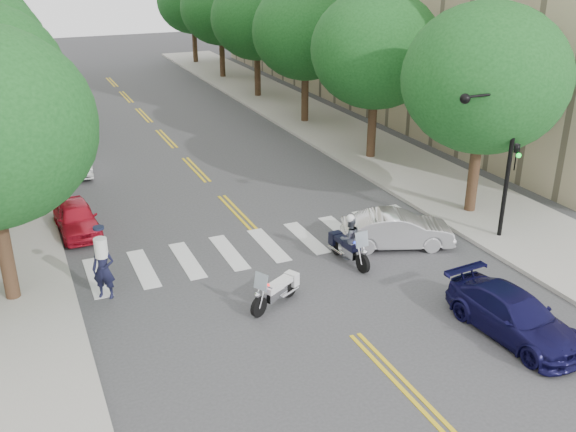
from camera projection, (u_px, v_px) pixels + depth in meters
ground at (355, 335)px, 18.28m from camera, size 140.00×140.00×0.00m
sidewalk_right at (315, 120)px, 40.32m from camera, size 5.00×60.00×0.15m
tree_r_0 at (485, 79)px, 24.45m from camera, size 6.40×6.40×8.45m
tree_r_1 at (376, 50)px, 31.18m from camera, size 6.40×6.40×8.45m
tree_r_2 at (306, 31)px, 37.92m from camera, size 6.40×6.40×8.45m
tree_r_3 at (256, 18)px, 44.65m from camera, size 6.40×6.40×8.45m
tree_r_4 at (220, 9)px, 51.39m from camera, size 6.40×6.40×8.45m
tree_r_5 at (192, 1)px, 58.13m from camera, size 6.40×6.40×8.45m
traffic_signal_pole at (501, 145)px, 22.65m from camera, size 2.82×0.42×6.00m
motorcycle_police at (349, 241)px, 22.18m from camera, size 0.80×2.24×1.82m
motorcycle_parked at (278, 290)px, 19.71m from camera, size 1.96×1.24×1.37m
officer_standing at (104, 269)px, 19.87m from camera, size 0.85×0.76×1.96m
convertible at (397, 230)px, 23.41m from camera, size 4.27×2.72×1.33m
sedan_blue at (514, 315)px, 18.06m from camera, size 2.10×4.48×1.27m
parked_car_a at (76, 218)px, 24.58m from camera, size 1.62×3.65×1.22m
parked_car_b at (75, 159)px, 31.15m from camera, size 1.63×4.04×1.31m
parked_car_c at (47, 134)px, 35.47m from camera, size 2.38×4.65×1.26m
parked_car_d at (65, 127)px, 36.72m from camera, size 2.16×4.57×1.29m
parked_car_e at (37, 104)px, 41.67m from camera, size 1.67×4.16×1.42m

